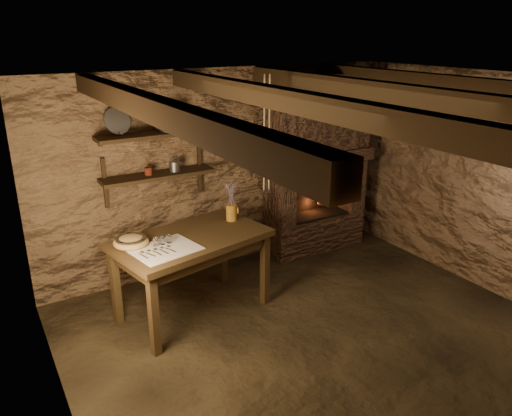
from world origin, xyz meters
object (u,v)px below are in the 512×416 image
work_table (193,272)px  iron_stockpot (169,122)px  wooden_bowl (131,242)px  red_pot (325,198)px  stoneware_jug (231,205)px

work_table → iron_stockpot: bearing=68.2°
wooden_bowl → red_pot: (2.79, 0.60, -0.20)m
work_table → wooden_bowl: size_ratio=4.91×
work_table → iron_stockpot: 1.62m
iron_stockpot → work_table: bearing=-100.0°
wooden_bowl → red_pot: bearing=12.1°
work_table → iron_stockpot: iron_stockpot is taller
stoneware_jug → wooden_bowl: stoneware_jug is taller
work_table → red_pot: red_pot is taller
stoneware_jug → iron_stockpot: bearing=121.9°
work_table → stoneware_jug: 0.82m
stoneware_jug → wooden_bowl: bearing=-177.2°
stoneware_jug → red_pot: stoneware_jug is taller
stoneware_jug → work_table: bearing=-164.1°
stoneware_jug → red_pot: bearing=13.1°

